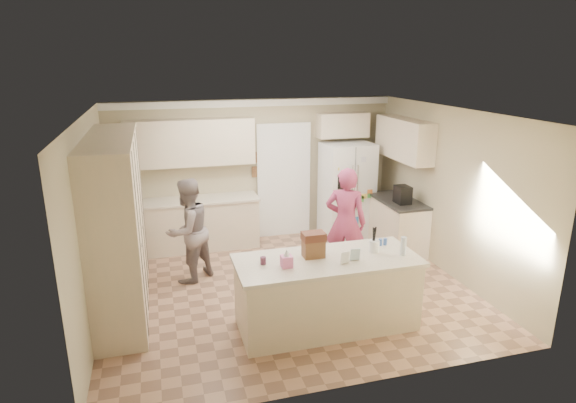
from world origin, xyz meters
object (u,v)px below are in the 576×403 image
object	(u,v)px
coffee_maker	(403,195)
teen_girl	(346,222)
dollhouse_body	(313,248)
island_base	(326,294)
tissue_box	(287,261)
refrigerator	(347,191)
teen_boy	(188,231)
utensil_crock	(374,246)

from	to	relation	value
coffee_maker	teen_girl	size ratio (longest dim) A/B	0.17
coffee_maker	dollhouse_body	size ratio (longest dim) A/B	1.15
teen_girl	island_base	bearing A→B (deg)	89.73
island_base	tissue_box	size ratio (longest dim) A/B	15.71
island_base	refrigerator	bearing A→B (deg)	63.65
coffee_maker	dollhouse_body	xyz separation A→B (m)	(-2.20, -1.80, -0.03)
island_base	coffee_maker	bearing A→B (deg)	42.83
coffee_maker	island_base	size ratio (longest dim) A/B	0.14
teen_boy	coffee_maker	bearing A→B (deg)	142.77
utensil_crock	teen_boy	xyz separation A→B (m)	(-2.21, 1.77, -0.20)
island_base	teen_girl	xyz separation A→B (m)	(0.80, 1.36, 0.43)
island_base	teen_boy	bearing A→B (deg)	130.62
dollhouse_body	teen_girl	xyz separation A→B (m)	(0.95, 1.26, -0.17)
tissue_box	teen_boy	distance (m)	2.18
tissue_box	dollhouse_body	xyz separation A→B (m)	(0.40, 0.20, 0.04)
utensil_crock	teen_boy	size ratio (longest dim) A/B	0.09
island_base	tissue_box	bearing A→B (deg)	-169.70
tissue_box	utensil_crock	bearing A→B (deg)	7.13
utensil_crock	tissue_box	world-z (taller)	utensil_crock
tissue_box	dollhouse_body	distance (m)	0.45
refrigerator	teen_girl	distance (m)	1.73
tissue_box	dollhouse_body	size ratio (longest dim) A/B	0.54
dollhouse_body	island_base	bearing A→B (deg)	-33.69
island_base	dollhouse_body	bearing A→B (deg)	146.31
refrigerator	teen_boy	size ratio (longest dim) A/B	1.12
coffee_maker	tissue_box	bearing A→B (deg)	-142.43
refrigerator	utensil_crock	xyz separation A→B (m)	(-0.82, -2.91, 0.10)
refrigerator	teen_girl	bearing A→B (deg)	-115.89
utensil_crock	teen_boy	distance (m)	2.84
island_base	teen_boy	world-z (taller)	teen_boy
utensil_crock	tissue_box	bearing A→B (deg)	-172.87
coffee_maker	island_base	world-z (taller)	coffee_maker
coffee_maker	dollhouse_body	bearing A→B (deg)	-140.71
teen_boy	teen_girl	distance (m)	2.40
dollhouse_body	teen_girl	world-z (taller)	teen_girl
refrigerator	teen_boy	xyz separation A→B (m)	(-3.03, -1.14, -0.10)
utensil_crock	dollhouse_body	size ratio (longest dim) A/B	0.58
coffee_maker	island_base	distance (m)	2.87
refrigerator	teen_boy	world-z (taller)	refrigerator
island_base	teen_girl	world-z (taller)	teen_girl
coffee_maker	teen_boy	xyz separation A→B (m)	(-3.61, -0.08, -0.27)
refrigerator	coffee_maker	world-z (taller)	refrigerator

